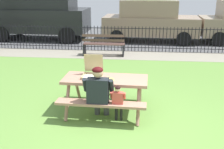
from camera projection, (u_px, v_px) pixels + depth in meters
The scene contains 12 objects.
ground at pixel (133, 104), 6.61m from camera, with size 28.00×10.53×0.02m, color #608B3C.
cobblestone_walkway at pixel (136, 55), 10.92m from camera, with size 28.00×1.40×0.01m, color gray.
street_asphalt at pixel (137, 37), 14.47m from camera, with size 28.00×6.12×0.01m, color #515154.
picnic_table_foreground at pixel (105, 86), 6.04m from camera, with size 1.85×1.54×0.79m.
pizza_box_open at pixel (93, 71), 6.08m from camera, with size 0.42×0.48×0.46m.
pizza_slice_on_table at pixel (109, 79), 5.92m from camera, with size 0.28×0.28×0.02m.
adult_at_table at pixel (99, 91), 5.56m from camera, with size 0.62×0.60×1.19m.
child_at_table at pixel (118, 100), 5.53m from camera, with size 0.31×0.30×0.82m.
iron_fence_streetside at pixel (137, 39), 11.42m from camera, with size 22.41×0.03×1.02m.
park_bench_center at pixel (104, 45), 10.78m from camera, with size 1.60×0.47×0.85m.
parked_car_left at pixel (40, 12), 13.64m from camera, with size 4.76×2.19×2.46m.
parked_car_center at pixel (150, 20), 13.23m from camera, with size 4.49×2.11×1.94m.
Camera 1 is at (0.11, -4.81, 2.72)m, focal length 44.93 mm.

